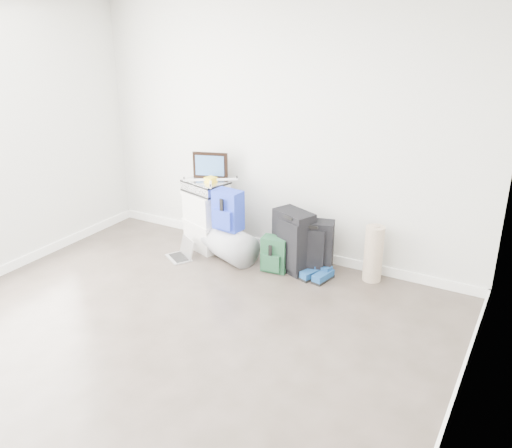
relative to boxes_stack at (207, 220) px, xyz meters
The scene contains 14 objects.
ground 2.34m from the boxes_stack, 70.53° to the right, with size 5.00×5.00×0.00m, color #352E26.
room_envelope 2.68m from the boxes_stack, 70.39° to the right, with size 4.52×5.02×2.71m.
boxes_stack is the anchor object (origin of this frame).
briefcase 0.40m from the boxes_stack, 104.04° to the left, with size 0.47×0.34×0.13m, color #B2B2B7.
painting 0.62m from the boxes_stack, 90.00° to the left, with size 0.38×0.15×0.30m.
drone 0.50m from the boxes_stack, 14.04° to the right, with size 0.51×0.51×0.05m.
duffel_bag 0.45m from the boxes_stack, 21.13° to the right, with size 0.37×0.37×0.60m, color gray.
blue_backpack 0.50m from the boxes_stack, 24.89° to the right, with size 0.32×0.25×0.43m.
large_suitcase 1.11m from the boxes_stack, ahead, with size 0.48×0.41×0.65m.
green_backpack 0.98m from the boxes_stack, ahead, with size 0.28×0.22×0.38m.
carry_on 1.33m from the boxes_stack, ahead, with size 0.40×0.32×0.57m.
shoes 1.46m from the boxes_stack, ahead, with size 0.30×0.29×0.09m.
rolled_rug 1.92m from the boxes_stack, ahead, with size 0.19×0.19×0.58m, color tan.
laptop 0.48m from the boxes_stack, 102.80° to the right, with size 0.37×0.34×0.22m.
Camera 1 is at (2.54, -2.55, 2.56)m, focal length 38.00 mm.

